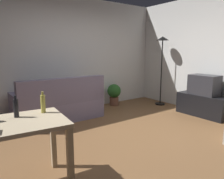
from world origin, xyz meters
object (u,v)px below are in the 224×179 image
at_px(torchiere_lamp, 162,52).
at_px(potted_plant, 114,93).
at_px(tv, 204,85).
at_px(bottle_dark, 16,108).
at_px(couch, 59,106).
at_px(tv_stand, 203,105).
at_px(bottle_squat, 43,104).
at_px(desk, 2,135).

bearing_deg(torchiere_lamp, potted_plant, 147.37).
distance_m(tv, bottle_dark, 3.95).
bearing_deg(torchiere_lamp, bottle_dark, -159.37).
height_order(couch, torchiere_lamp, torchiere_lamp).
distance_m(couch, potted_plant, 1.70).
xyz_separation_m(tv_stand, potted_plant, (-1.06, 1.92, 0.09)).
distance_m(potted_plant, bottle_squat, 3.41).
bearing_deg(torchiere_lamp, couch, 172.33).
distance_m(tv_stand, potted_plant, 2.20).
relative_size(tv_stand, tv, 1.83).
relative_size(couch, bottle_dark, 7.73).
bearing_deg(bottle_squat, desk, -162.85).
distance_m(tv, potted_plant, 2.23).
bearing_deg(tv, couch, 59.54).
bearing_deg(couch, tv, 149.54).
distance_m(torchiere_lamp, bottle_squat, 3.98).
bearing_deg(tv_stand, desk, 95.24).
xyz_separation_m(couch, tv_stand, (2.73, -1.61, -0.07)).
height_order(tv_stand, desk, desk).
xyz_separation_m(couch, desk, (-1.38, -1.98, 0.34)).
relative_size(tv, bottle_dark, 2.60).
xyz_separation_m(couch, bottle_dark, (-1.21, -1.85, 0.55)).
bearing_deg(desk, tv_stand, 10.69).
relative_size(tv, bottle_squat, 2.51).
bearing_deg(bottle_squat, bottle_dark, -178.92).
distance_m(couch, bottle_squat, 2.14).
height_order(torchiere_lamp, bottle_squat, torchiere_lamp).
relative_size(torchiere_lamp, bottle_dark, 7.84).
xyz_separation_m(torchiere_lamp, potted_plant, (-1.06, 0.68, -1.08)).
relative_size(couch, tv, 2.97).
relative_size(couch, potted_plant, 3.13).
distance_m(torchiere_lamp, bottle_dark, 4.24).
bearing_deg(bottle_dark, bottle_squat, 1.08).
bearing_deg(tv, desk, 95.24).
bearing_deg(tv, bottle_dark, 93.53).
bearing_deg(bottle_dark, torchiere_lamp, 20.63).
distance_m(tv_stand, desk, 4.14).
bearing_deg(bottle_squat, torchiere_lamp, 22.00).
xyz_separation_m(tv_stand, bottle_dark, (-3.94, -0.24, 0.62)).
distance_m(tv, torchiere_lamp, 1.43).
relative_size(couch, desk, 1.41).
distance_m(tv, desk, 4.13).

